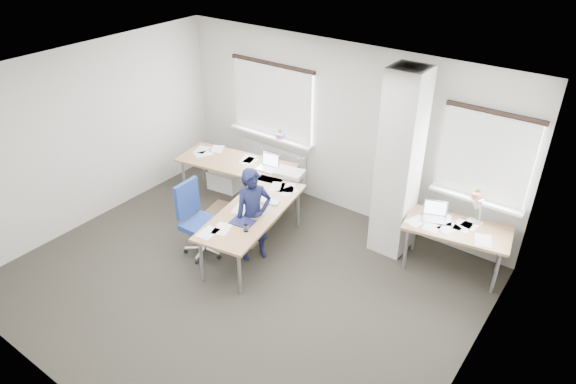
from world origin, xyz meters
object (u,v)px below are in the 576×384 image
Objects in this scene: desk_main at (247,187)px; desk_side at (457,230)px; task_chair at (201,234)px; person at (254,215)px.

desk_side reaches higher than desk_main.
task_chair is 0.89m from person.
task_chair is (-3.14, -1.78, -0.37)m from desk_side.
person reaches higher than desk_main.
desk_main is at bearing 83.86° from task_chair.
desk_side is 1.05× the size of person.
task_chair is at bearing -103.95° from desk_main.
person reaches higher than task_chair.
desk_side reaches higher than task_chair.
person is (0.63, -0.60, 0.02)m from desk_main.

